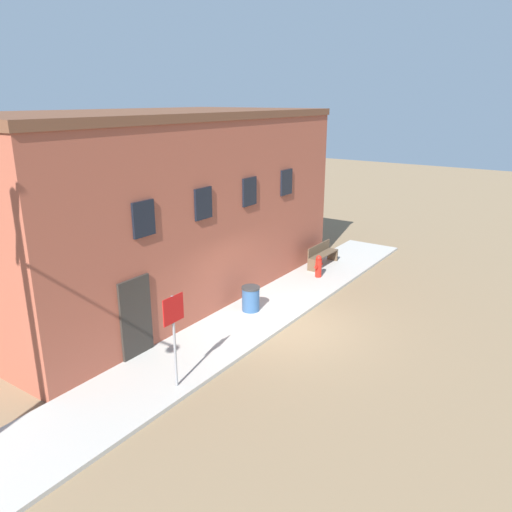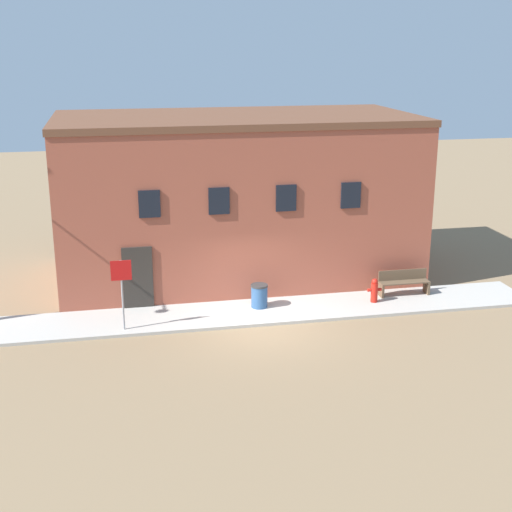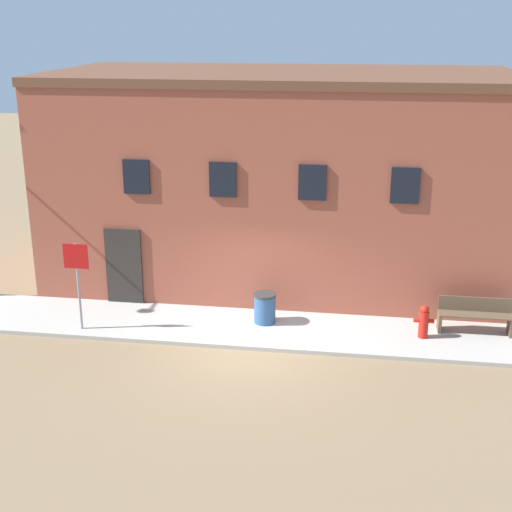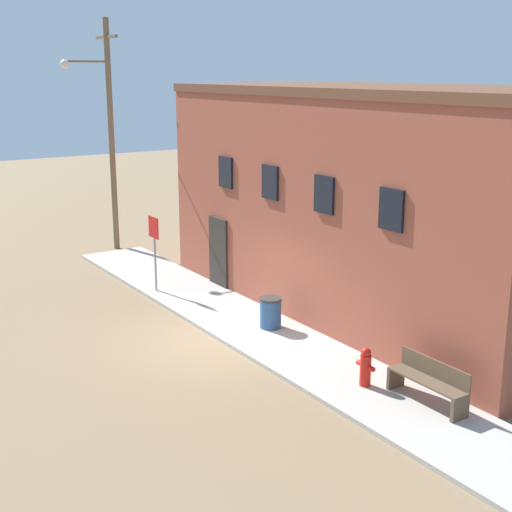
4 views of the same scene
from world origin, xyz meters
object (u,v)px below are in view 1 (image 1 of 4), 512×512
Objects in this scene: trash_bin at (251,299)px; bench at (322,255)px; stop_sign at (174,325)px; fire_hydrant at (319,266)px.

bench is at bearing 2.28° from trash_bin.
trash_bin is (4.50, 1.07, -1.16)m from stop_sign.
fire_hydrant is at bearing -157.88° from bench.
stop_sign is 1.26× the size of bench.
bench is 2.26× the size of trash_bin.
trash_bin is at bearing 13.36° from stop_sign.
stop_sign reaches higher than bench.
bench reaches higher than trash_bin.
fire_hydrant is 0.47× the size of bench.
fire_hydrant is 8.56m from stop_sign.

